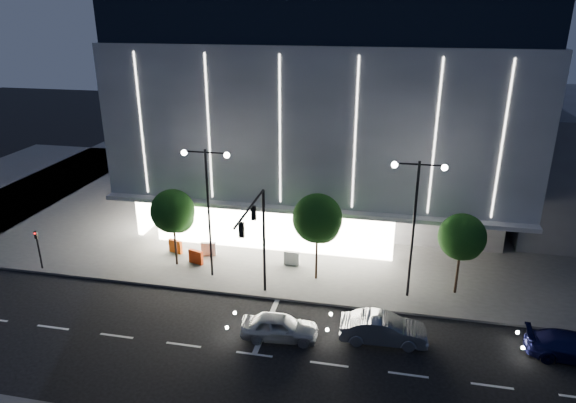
# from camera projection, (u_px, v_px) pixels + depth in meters

# --- Properties ---
(ground) EXTENTS (160.00, 160.00, 0.00)m
(ground) POSITION_uv_depth(u_px,v_px,m) (227.00, 333.00, 28.99)
(ground) COLOR black
(ground) RESTS_ON ground
(sidewalk_museum) EXTENTS (70.00, 40.00, 0.15)m
(sidewalk_museum) POSITION_uv_depth(u_px,v_px,m) (353.00, 195.00, 49.98)
(sidewalk_museum) COLOR #474747
(sidewalk_museum) RESTS_ON ground
(museum) EXTENTS (30.00, 25.80, 18.00)m
(museum) POSITION_uv_depth(u_px,v_px,m) (333.00, 103.00, 45.54)
(museum) COLOR #4C4C51
(museum) RESTS_ON ground
(traffic_mast) EXTENTS (0.33, 5.89, 7.07)m
(traffic_mast) POSITION_uv_depth(u_px,v_px,m) (258.00, 230.00, 30.07)
(traffic_mast) COLOR black
(traffic_mast) RESTS_ON ground
(street_lamp_west) EXTENTS (3.16, 0.36, 9.00)m
(street_lamp_west) POSITION_uv_depth(u_px,v_px,m) (208.00, 195.00, 32.94)
(street_lamp_west) COLOR black
(street_lamp_west) RESTS_ON ground
(street_lamp_east) EXTENTS (3.16, 0.36, 9.00)m
(street_lamp_east) POSITION_uv_depth(u_px,v_px,m) (415.00, 210.00, 30.47)
(street_lamp_east) COLOR black
(street_lamp_east) RESTS_ON ground
(ped_signal_far) EXTENTS (0.22, 0.24, 3.00)m
(ped_signal_far) POSITION_uv_depth(u_px,v_px,m) (38.00, 246.00, 35.29)
(ped_signal_far) COLOR black
(ped_signal_far) RESTS_ON ground
(tree_left) EXTENTS (3.02, 3.02, 5.72)m
(tree_left) POSITION_uv_depth(u_px,v_px,m) (173.00, 213.00, 35.12)
(tree_left) COLOR black
(tree_left) RESTS_ON ground
(tree_mid) EXTENTS (3.25, 3.25, 6.15)m
(tree_mid) POSITION_uv_depth(u_px,v_px,m) (318.00, 221.00, 33.11)
(tree_mid) COLOR black
(tree_mid) RESTS_ON ground
(tree_right) EXTENTS (2.91, 2.91, 5.51)m
(tree_right) POSITION_uv_depth(u_px,v_px,m) (462.00, 239.00, 31.56)
(tree_right) COLOR black
(tree_right) RESTS_ON ground
(car_lead) EXTENTS (4.43, 2.10, 1.46)m
(car_lead) POSITION_uv_depth(u_px,v_px,m) (279.00, 327.00, 28.33)
(car_lead) COLOR #B7BBC0
(car_lead) RESTS_ON ground
(car_second) EXTENTS (4.80, 1.87, 1.56)m
(car_second) POSITION_uv_depth(u_px,v_px,m) (383.00, 329.00, 28.05)
(car_second) COLOR #94979B
(car_second) RESTS_ON ground
(car_third) EXTENTS (4.89, 2.24, 1.38)m
(car_third) POSITION_uv_depth(u_px,v_px,m) (574.00, 347.00, 26.70)
(car_third) COLOR #131447
(car_third) RESTS_ON ground
(barrier_a) EXTENTS (1.12, 0.57, 1.00)m
(barrier_a) POSITION_uv_depth(u_px,v_px,m) (176.00, 246.00, 38.04)
(barrier_a) COLOR #E04E0C
(barrier_a) RESTS_ON sidewalk_museum
(barrier_b) EXTENTS (1.12, 0.40, 1.00)m
(barrier_b) POSITION_uv_depth(u_px,v_px,m) (209.00, 249.00, 37.64)
(barrier_b) COLOR #B8B8B8
(barrier_b) RESTS_ON sidewalk_museum
(barrier_c) EXTENTS (1.13, 0.55, 1.00)m
(barrier_c) POSITION_uv_depth(u_px,v_px,m) (196.00, 257.00, 36.42)
(barrier_c) COLOR red
(barrier_c) RESTS_ON sidewalk_museum
(barrier_d) EXTENTS (1.11, 0.30, 1.00)m
(barrier_d) POSITION_uv_depth(u_px,v_px,m) (292.00, 258.00, 36.24)
(barrier_d) COLOR silver
(barrier_d) RESTS_ON sidewalk_museum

